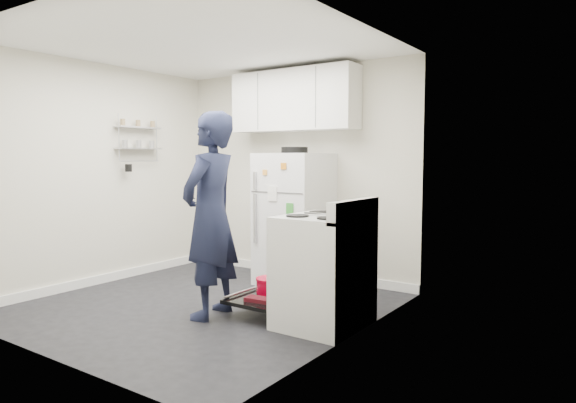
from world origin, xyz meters
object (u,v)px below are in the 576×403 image
Objects in this scene: open_oven_door at (269,292)px; refrigerator at (294,218)px; person at (210,215)px; electric_range at (323,272)px.

open_oven_door is 0.45× the size of refrigerator.
person reaches higher than refrigerator.
refrigerator reaches higher than open_oven_door.
electric_range is 1.57× the size of open_oven_door.
refrigerator is at bearing 133.16° from electric_range.
refrigerator is 1.46m from person.
refrigerator is 0.84× the size of person.
electric_range reaches higher than open_oven_door.
electric_range is 0.59× the size of person.
open_oven_door is at bearing -68.02° from refrigerator.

